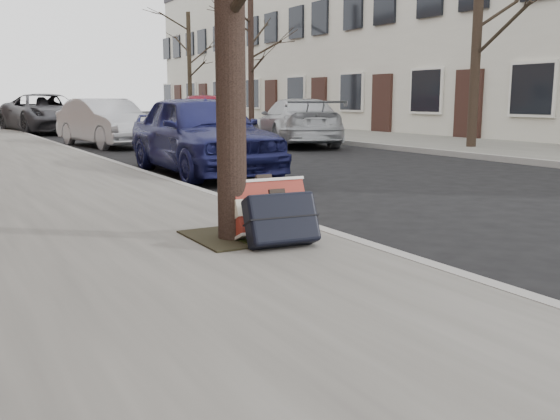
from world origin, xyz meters
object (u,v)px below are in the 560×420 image
suitcase_red (269,208)px  car_near_mid (106,123)px  car_near_front (202,133)px  suitcase_navy (281,219)px

suitcase_red → car_near_mid: car_near_mid is taller
suitcase_red → car_near_front: (1.65, 5.35, 0.32)m
car_near_front → suitcase_navy: bearing=-105.2°
suitcase_navy → car_near_front: bearing=78.5°
suitcase_red → car_near_front: car_near_front is taller
car_near_mid → car_near_front: bearing=-100.9°
car_near_mid → suitcase_navy: bearing=-108.1°
suitcase_red → car_near_front: bearing=75.7°
suitcase_navy → suitcase_red: bearing=82.0°
suitcase_red → suitcase_navy: bearing=-100.6°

